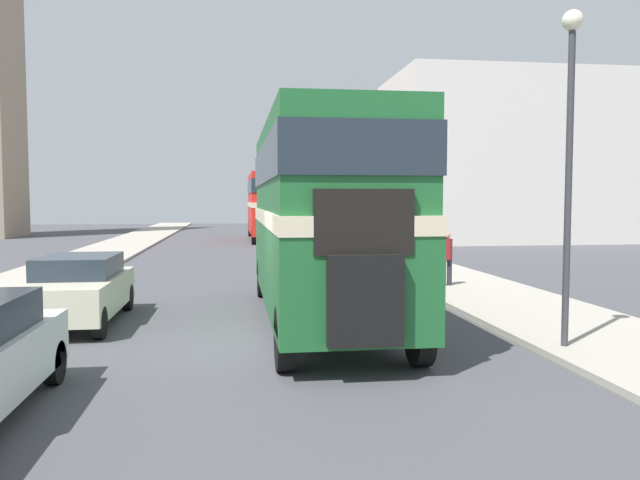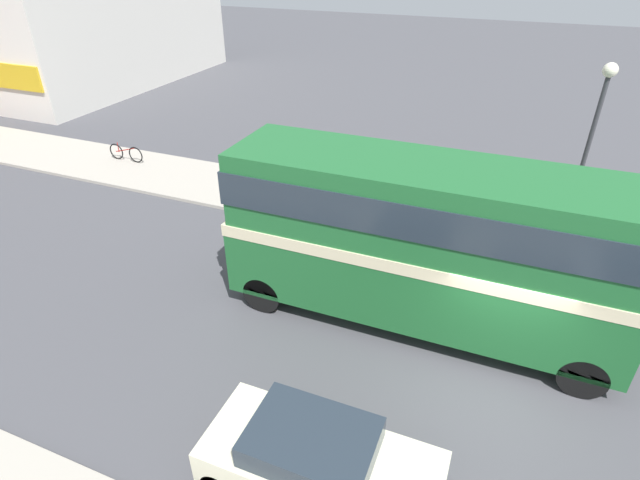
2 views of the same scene
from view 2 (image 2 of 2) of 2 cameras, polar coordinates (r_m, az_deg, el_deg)
ground_plane at (r=12.19m, az=18.71°, el=-15.41°), size 120.00×120.00×0.00m
sidewalk_right at (r=17.61m, az=20.99°, el=0.20°), size 3.50×120.00×0.12m
double_decker_bus at (r=11.97m, az=11.78°, el=0.54°), size 2.52×9.67×4.31m
car_parked_mid at (r=9.45m, az=-0.13°, el=-24.05°), size 1.75×4.14×1.49m
pedestrian_walking at (r=17.60m, az=-0.05°, el=6.06°), size 0.33×0.33×1.63m
bicycle_on_pavement at (r=23.71m, az=-21.30°, el=9.26°), size 0.05×1.76×0.78m
street_lamp at (r=15.02m, az=28.39°, el=9.75°), size 0.36×0.36×5.86m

